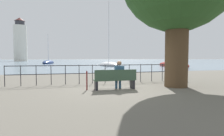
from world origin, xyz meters
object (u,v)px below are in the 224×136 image
object	(u,v)px
sailboat_1	(109,65)
closed_umbrella	(87,79)
park_bench	(115,80)
seated_person_left	(119,74)
sailboat_0	(48,63)
harbor_lighthouse	(20,41)
sailboat_2	(172,65)

from	to	relation	value
sailboat_1	closed_umbrella	bearing A→B (deg)	-115.91
park_bench	closed_umbrella	size ratio (longest dim) A/B	2.18
park_bench	closed_umbrella	xyz separation A→B (m)	(-1.27, 0.13, 0.06)
closed_umbrella	sailboat_1	xyz separation A→B (m)	(6.58, 22.88, -0.19)
park_bench	seated_person_left	bearing A→B (deg)	20.30
park_bench	sailboat_0	world-z (taller)	sailboat_0
sailboat_1	harbor_lighthouse	world-z (taller)	harbor_lighthouse
seated_person_left	sailboat_1	size ratio (longest dim) A/B	0.11
park_bench	closed_umbrella	bearing A→B (deg)	174.22
sailboat_0	sailboat_2	bearing A→B (deg)	-40.90
harbor_lighthouse	closed_umbrella	bearing A→B (deg)	-75.53
park_bench	sailboat_2	size ratio (longest dim) A/B	0.22
closed_umbrella	sailboat_1	bearing A→B (deg)	73.95
closed_umbrella	sailboat_0	bearing A→B (deg)	97.43
seated_person_left	sailboat_0	xyz separation A→B (m)	(-6.96, 42.17, -0.42)
park_bench	sailboat_2	distance (m)	23.74
park_bench	seated_person_left	world-z (taller)	seated_person_left
sailboat_0	park_bench	bearing A→B (deg)	-74.27
closed_umbrella	sailboat_2	bearing A→B (deg)	47.69
seated_person_left	harbor_lighthouse	bearing A→B (deg)	105.37
sailboat_2	seated_person_left	bearing A→B (deg)	-125.30
sailboat_2	sailboat_0	bearing A→B (deg)	136.72
sailboat_1	harbor_lighthouse	size ratio (longest dim) A/B	0.56
sailboat_0	sailboat_2	distance (m)	32.55
closed_umbrella	sailboat_0	size ratio (longest dim) A/B	0.10
park_bench	sailboat_0	xyz separation A→B (m)	(-6.76, 42.25, -0.15)
sailboat_0	seated_person_left	bearing A→B (deg)	-73.98
sailboat_0	sailboat_2	world-z (taller)	sailboat_2
closed_umbrella	seated_person_left	bearing A→B (deg)	-2.02
seated_person_left	park_bench	bearing A→B (deg)	-159.70
closed_umbrella	sailboat_2	world-z (taller)	sailboat_2
park_bench	seated_person_left	size ratio (longest dim) A/B	1.49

